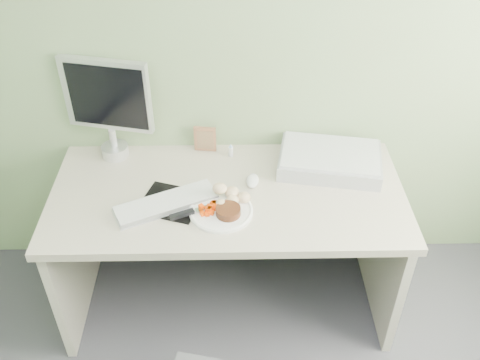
{
  "coord_description": "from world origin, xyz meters",
  "views": [
    {
      "loc": [
        0.02,
        -0.23,
        2.27
      ],
      "look_at": [
        0.05,
        1.5,
        0.9
      ],
      "focal_mm": 40.0,
      "sensor_mm": 36.0,
      "label": 1
    }
  ],
  "objects_px": {
    "desk": "(228,222)",
    "scanner": "(330,161)",
    "monitor": "(108,103)",
    "plate": "(221,211)"
  },
  "relations": [
    {
      "from": "monitor",
      "to": "plate",
      "type": "bearing_deg",
      "value": -27.45
    },
    {
      "from": "monitor",
      "to": "scanner",
      "type": "bearing_deg",
      "value": 5.96
    },
    {
      "from": "desk",
      "to": "scanner",
      "type": "xyz_separation_m",
      "value": [
        0.49,
        0.18,
        0.22
      ]
    },
    {
      "from": "plate",
      "to": "scanner",
      "type": "height_order",
      "value": "scanner"
    },
    {
      "from": "scanner",
      "to": "plate",
      "type": "bearing_deg",
      "value": -137.98
    },
    {
      "from": "scanner",
      "to": "monitor",
      "type": "distance_m",
      "value": 1.07
    },
    {
      "from": "desk",
      "to": "monitor",
      "type": "height_order",
      "value": "monitor"
    },
    {
      "from": "plate",
      "to": "scanner",
      "type": "distance_m",
      "value": 0.6
    },
    {
      "from": "plate",
      "to": "desk",
      "type": "bearing_deg",
      "value": 78.15
    },
    {
      "from": "scanner",
      "to": "monitor",
      "type": "bearing_deg",
      "value": -176.84
    }
  ]
}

